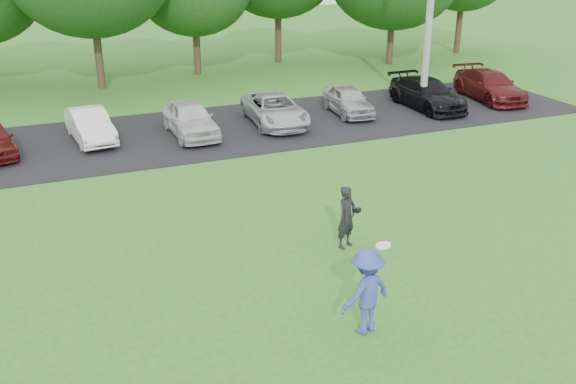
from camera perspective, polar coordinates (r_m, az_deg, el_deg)
name	(u,v)px	position (r m, az deg, el deg)	size (l,w,h in m)	color
ground	(357,318)	(12.63, 6.16, -11.12)	(100.00, 100.00, 0.00)	#2C7220
parking_lot	(189,133)	(23.81, -8.76, 5.20)	(32.00, 6.50, 0.03)	black
frisbee_player	(366,291)	(11.87, 6.97, -8.76)	(1.20, 0.86, 1.86)	#3A46A3
camera_bystander	(347,217)	(14.90, 5.25, -2.24)	(0.66, 0.57, 1.51)	black
parked_cars	(199,116)	(23.69, -7.94, 6.67)	(28.98, 4.84, 1.23)	silver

